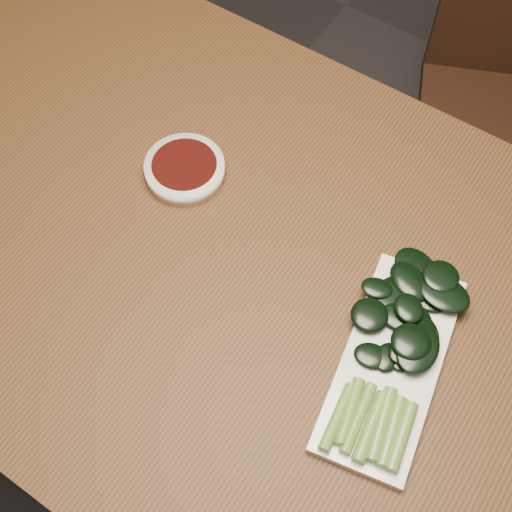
% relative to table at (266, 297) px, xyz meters
% --- Properties ---
extents(ground, '(6.00, 6.00, 0.00)m').
position_rel_table_xyz_m(ground, '(0.00, 0.00, -0.68)').
color(ground, '#282626').
rests_on(ground, ground).
extents(table, '(1.40, 0.80, 0.75)m').
position_rel_table_xyz_m(table, '(0.00, 0.00, 0.00)').
color(table, '#482C14').
rests_on(table, ground).
extents(sauce_bowl, '(0.12, 0.12, 0.03)m').
position_rel_table_xyz_m(sauce_bowl, '(-0.19, 0.07, 0.09)').
color(sauce_bowl, white).
rests_on(sauce_bowl, table).
extents(serving_plate, '(0.17, 0.31, 0.01)m').
position_rel_table_xyz_m(serving_plate, '(0.21, -0.02, 0.08)').
color(serving_plate, white).
rests_on(serving_plate, table).
extents(gai_lan, '(0.16, 0.32, 0.02)m').
position_rel_table_xyz_m(gai_lan, '(0.20, -0.00, 0.10)').
color(gai_lan, olive).
rests_on(gai_lan, serving_plate).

